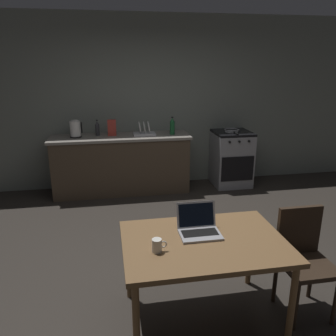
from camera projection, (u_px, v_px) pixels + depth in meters
ground_plane at (188, 258)px, 3.67m from camera, size 12.00×12.00×0.00m
back_wall at (172, 102)px, 5.65m from camera, size 6.40×0.10×2.74m
kitchen_counter at (121, 164)px, 5.44m from camera, size 2.16×0.64×0.92m
stove_oven at (231, 158)px, 5.75m from camera, size 0.60×0.62×0.92m
dining_table at (204, 248)px, 2.63m from camera, size 1.24×0.87×0.72m
chair at (303, 254)px, 2.81m from camera, size 0.40×0.40×0.89m
laptop at (199, 228)px, 2.70m from camera, size 0.32×0.28×0.22m
electric_kettle at (75, 129)px, 5.16m from camera, size 0.19×0.17×0.26m
bottle at (172, 126)px, 5.36m from camera, size 0.08×0.08×0.28m
frying_pan at (232, 130)px, 5.58m from camera, size 0.24×0.41×0.05m
coffee_mug at (157, 245)px, 2.43m from camera, size 0.11×0.07×0.10m
cereal_box at (112, 128)px, 5.27m from camera, size 0.13×0.05×0.25m
dish_rack at (144, 132)px, 5.36m from camera, size 0.34×0.26×0.21m
bottle_b at (97, 128)px, 5.29m from camera, size 0.07×0.07×0.25m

